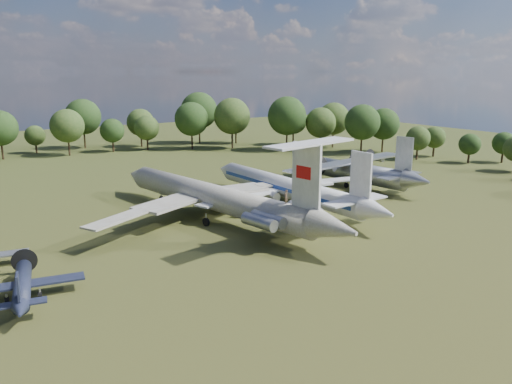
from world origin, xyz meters
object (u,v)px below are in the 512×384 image
person_on_il62 (286,197)px  small_prop_west (23,289)px  an12_transport (350,174)px  il62_airliner (214,202)px  tu104_jet (287,191)px

person_on_il62 → small_prop_west: bearing=-22.9°
an12_transport → il62_airliner: bearing=-178.1°
person_on_il62 → tu104_jet: bearing=-149.1°
il62_airliner → tu104_jet: 14.69m
an12_transport → small_prop_west: an12_transport is taller
il62_airliner → person_on_il62: person_on_il62 is taller
tu104_jet → small_prop_west: bearing=-163.7°
an12_transport → person_on_il62: 38.39m
tu104_jet → person_on_il62: person_on_il62 is taller
an12_transport → small_prop_west: (-64.36, -20.88, -1.21)m
il62_airliner → an12_transport: il62_airliner is taller
small_prop_west → person_on_il62: 33.02m
il62_airliner → small_prop_west: il62_airliner is taller
il62_airliner → an12_transport: size_ratio=1.54×
an12_transport → person_on_il62: person_on_il62 is taller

